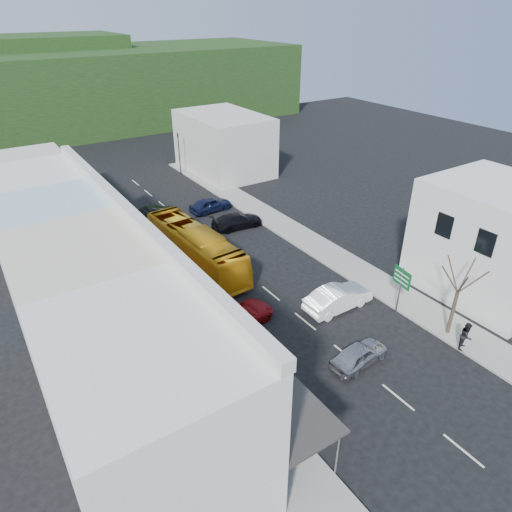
{
  "coord_description": "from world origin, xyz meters",
  "views": [
    {
      "loc": [
        -16.14,
        -18.66,
        18.62
      ],
      "look_at": [
        0.0,
        6.0,
        2.2
      ],
      "focal_mm": 32.0,
      "sensor_mm": 36.0,
      "label": 1
    }
  ],
  "objects": [
    {
      "name": "hillside",
      "position": [
        -1.45,
        65.09,
        6.73
      ],
      "size": [
        80.0,
        26.0,
        14.0
      ],
      "color": "#1A3114",
      "rests_on": "ground"
    },
    {
      "name": "car_silver",
      "position": [
        0.06,
        -4.89,
        0.7
      ],
      "size": [
        4.56,
        2.22,
        1.4
      ],
      "primitive_type": "imported",
      "rotation": [
        0.0,
        0.0,
        1.67
      ],
      "color": "#A9A9AE",
      "rests_on": "ground"
    },
    {
      "name": "distant_block_right",
      "position": [
        11.0,
        30.0,
        3.5
      ],
      "size": [
        8.0,
        12.0,
        7.0
      ],
      "primitive_type": "cube",
      "color": "#B7B2A8",
      "rests_on": "ground"
    },
    {
      "name": "car_red",
      "position": [
        -3.68,
        2.18,
        0.7
      ],
      "size": [
        4.75,
        2.31,
        1.4
      ],
      "primitive_type": "imported",
      "rotation": [
        0.0,
        0.0,
        1.66
      ],
      "color": "maroon",
      "rests_on": "ground"
    },
    {
      "name": "car_black_near",
      "position": [
        3.72,
        14.93,
        0.7
      ],
      "size": [
        4.63,
        2.2,
        1.4
      ],
      "primitive_type": "imported",
      "rotation": [
        0.0,
        0.0,
        1.49
      ],
      "color": "black",
      "rests_on": "ground"
    },
    {
      "name": "pedestrian_left",
      "position": [
        -7.44,
        2.15,
        1.0
      ],
      "size": [
        0.57,
        0.69,
        1.7
      ],
      "primitive_type": "imported",
      "rotation": [
        0.0,
        0.0,
        1.88
      ],
      "color": "black",
      "rests_on": "sidewalk_left"
    },
    {
      "name": "distant_block_left",
      "position": [
        -12.0,
        27.0,
        3.0
      ],
      "size": [
        8.0,
        10.0,
        6.0
      ],
      "primitive_type": "cube",
      "color": "#B7B2A8",
      "rests_on": "ground"
    },
    {
      "name": "sidewalk_right",
      "position": [
        7.5,
        10.0,
        0.07
      ],
      "size": [
        3.0,
        52.0,
        0.15
      ],
      "primitive_type": "cube",
      "color": "gray",
      "rests_on": "ground"
    },
    {
      "name": "car_black_far",
      "position": [
        -2.17,
        20.18,
        0.7
      ],
      "size": [
        4.54,
        2.18,
        1.4
      ],
      "primitive_type": "imported",
      "rotation": [
        0.0,
        0.0,
        1.66
      ],
      "color": "black",
      "rests_on": "ground"
    },
    {
      "name": "direction_sign",
      "position": [
        5.8,
        -2.65,
        1.77
      ],
      "size": [
        0.69,
        1.65,
        3.54
      ],
      "primitive_type": null,
      "rotation": [
        0.0,
        0.0,
        -0.16
      ],
      "color": "#06561F",
      "rests_on": "ground"
    },
    {
      "name": "car_navy_mid",
      "position": [
        3.45,
        19.68,
        0.7
      ],
      "size": [
        4.53,
        2.14,
        1.4
      ],
      "primitive_type": "imported",
      "rotation": [
        0.0,
        0.0,
        1.65
      ],
      "color": "black",
      "rests_on": "ground"
    },
    {
      "name": "car_white",
      "position": [
        2.82,
        -0.01,
        0.7
      ],
      "size": [
        4.41,
        1.83,
        1.4
      ],
      "primitive_type": "imported",
      "rotation": [
        0.0,
        0.0,
        1.58
      ],
      "color": "white",
      "rests_on": "ground"
    },
    {
      "name": "traffic_signal",
      "position": [
        5.8,
        31.88,
        2.56
      ],
      "size": [
        1.05,
        1.29,
        5.13
      ],
      "primitive_type": null,
      "rotation": [
        0.0,
        0.0,
        2.87
      ],
      "color": "black",
      "rests_on": "ground"
    },
    {
      "name": "bus",
      "position": [
        -2.77,
        10.58,
        1.55
      ],
      "size": [
        3.19,
        11.73,
        3.1
      ],
      "primitive_type": "imported",
      "rotation": [
        0.0,
        0.0,
        0.06
      ],
      "color": "orange",
      "rests_on": "ground"
    },
    {
      "name": "street_tree",
      "position": [
        6.82,
        -6.02,
        3.17
      ],
      "size": [
        2.53,
        2.53,
        6.34
      ],
      "primitive_type": null,
      "rotation": [
        0.0,
        0.0,
        -0.14
      ],
      "color": "#372921",
      "rests_on": "ground"
    },
    {
      "name": "ground",
      "position": [
        0.0,
        0.0,
        0.0
      ],
      "size": [
        120.0,
        120.0,
        0.0
      ],
      "primitive_type": "plane",
      "color": "black",
      "rests_on": "ground"
    },
    {
      "name": "right_building",
      "position": [
        13.5,
        -4.0,
        4.0
      ],
      "size": [
        8.0,
        9.0,
        8.0
      ],
      "primitive_type": "cube",
      "color": "silver",
      "rests_on": "ground"
    },
    {
      "name": "pedestrian_right",
      "position": [
        6.3,
        -7.52,
        1.0
      ],
      "size": [
        0.81,
        0.66,
        1.7
      ],
      "primitive_type": "imported",
      "rotation": [
        0.0,
        0.0,
        0.37
      ],
      "color": "black",
      "rests_on": "sidewalk_right"
    },
    {
      "name": "sidewalk_left",
      "position": [
        -7.5,
        10.0,
        0.07
      ],
      "size": [
        3.0,
        52.0,
        0.15
      ],
      "primitive_type": "cube",
      "color": "gray",
      "rests_on": "ground"
    },
    {
      "name": "shopfront_row",
      "position": [
        -12.49,
        5.0,
        4.0
      ],
      "size": [
        8.25,
        30.0,
        8.0
      ],
      "color": "silver",
      "rests_on": "ground"
    }
  ]
}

